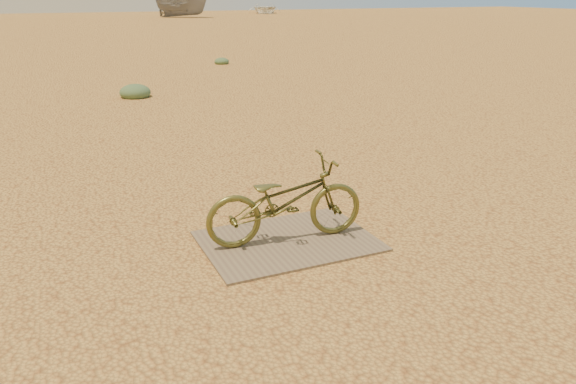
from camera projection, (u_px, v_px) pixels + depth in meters
name	position (u px, v px, depth m)	size (l,w,h in m)	color
ground	(331.00, 238.00, 5.16)	(120.00, 120.00, 0.00)	tan
plywood_board	(288.00, 241.00, 5.08)	(1.52, 1.10, 0.02)	brown
bicycle	(285.00, 201.00, 4.96)	(0.50, 1.44, 0.76)	brown
boat_mid_right	(182.00, 6.00, 47.14)	(1.81, 4.81, 1.86)	slate
boat_far_right	(265.00, 8.00, 55.79)	(3.34, 4.68, 0.97)	white
kale_a	(136.00, 97.00, 11.99)	(0.65, 0.65, 0.36)	#59754F
kale_b	(222.00, 64.00, 17.40)	(0.45, 0.45, 0.25)	#59754F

